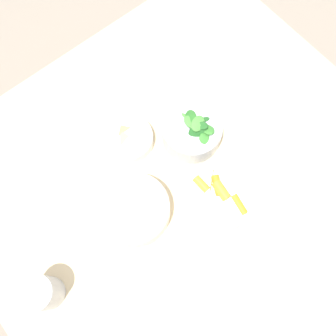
# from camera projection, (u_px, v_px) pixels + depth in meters

# --- Properties ---
(ground_plane) EXTENTS (10.00, 10.00, 0.00)m
(ground_plane) POSITION_uv_depth(u_px,v_px,m) (178.00, 229.00, 1.62)
(ground_plane) COLOR gray
(dining_table) EXTENTS (1.07, 1.00, 0.73)m
(dining_table) POSITION_uv_depth(u_px,v_px,m) (184.00, 190.00, 1.04)
(dining_table) COLOR beige
(dining_table) RESTS_ON ground_plane
(bowl_carrots) EXTENTS (0.17, 0.17, 0.08)m
(bowl_carrots) POSITION_uv_depth(u_px,v_px,m) (219.00, 196.00, 0.89)
(bowl_carrots) COLOR white
(bowl_carrots) RESTS_ON dining_table
(bowl_greens) EXTENTS (0.15, 0.15, 0.10)m
(bowl_greens) POSITION_uv_depth(u_px,v_px,m) (193.00, 131.00, 0.94)
(bowl_greens) COLOR silver
(bowl_greens) RESTS_ON dining_table
(bowl_beans_hotdog) EXTENTS (0.17, 0.17, 0.07)m
(bowl_beans_hotdog) POSITION_uv_depth(u_px,v_px,m) (134.00, 210.00, 0.88)
(bowl_beans_hotdog) COLOR silver
(bowl_beans_hotdog) RESTS_ON dining_table
(bowl_cookies) EXTENTS (0.13, 0.13, 0.04)m
(bowl_cookies) POSITION_uv_depth(u_px,v_px,m) (128.00, 138.00, 0.95)
(bowl_cookies) COLOR white
(bowl_cookies) RESTS_ON dining_table
(cup) EXTENTS (0.07, 0.07, 0.11)m
(cup) POSITION_uv_depth(u_px,v_px,m) (42.00, 293.00, 0.80)
(cup) COLOR #B2B7C1
(cup) RESTS_ON dining_table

